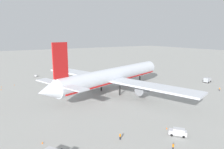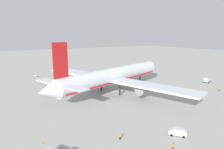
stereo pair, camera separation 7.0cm
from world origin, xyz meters
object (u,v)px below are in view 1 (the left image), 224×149
Objects in this scene: baggage_cart_0 at (36,76)px; traffic_cone_2 at (1,89)px; ground_worker_3 at (120,136)px; traffic_cone_3 at (167,128)px; ground_worker_2 at (220,89)px; ground_worker_0 at (173,147)px; traffic_cone_0 at (1,87)px; service_van at (178,132)px; traffic_cone_4 at (42,142)px; service_truck_4 at (207,80)px; traffic_cone_1 at (14,85)px; airliner at (113,76)px.

baggage_cart_0 is 5.51× the size of traffic_cone_2.
ground_worker_3 is 3.04× the size of traffic_cone_2.
ground_worker_2 is at bearing 15.43° from traffic_cone_3.
baggage_cart_0 is 1.81× the size of ground_worker_0.
ground_worker_0 is 90.22m from traffic_cone_0.
ground_worker_3 is (-14.00, 6.48, -0.18)m from service_van.
traffic_cone_2 is 1.00× the size of traffic_cone_4.
service_truck_4 is 104.76m from traffic_cone_1.
baggage_cart_0 is 104.43m from ground_worker_2.
airliner is at bearing -67.42° from baggage_cart_0.
traffic_cone_0 is 1.00× the size of traffic_cone_4.
baggage_cart_0 is at bearing 79.30° from traffic_cone_4.
traffic_cone_3 is at bearing -62.88° from traffic_cone_2.
ground_worker_0 is 10.59m from traffic_cone_3.
service_truck_4 is at bearing -26.83° from traffic_cone_0.
airliner is at bearing -45.69° from traffic_cone_1.
traffic_cone_4 is at bearing 142.49° from ground_worker_0.
traffic_cone_4 is (4.95, -60.29, 0.00)m from traffic_cone_2.
traffic_cone_0 is at bearing 114.93° from traffic_cone_3.
service_truck_4 is 3.30× the size of ground_worker_3.
traffic_cone_1 is at bearing -129.89° from baggage_cart_0.
ground_worker_3 is 72.26m from traffic_cone_2.
service_van reaches higher than traffic_cone_4.
traffic_cone_0 is at bearing -176.11° from traffic_cone_1.
service_truck_4 is 3.16× the size of ground_worker_2.
service_van is 8.57× the size of traffic_cone_1.
ground_worker_2 is 3.18× the size of traffic_cone_3.
traffic_cone_3 is at bearing -68.97° from traffic_cone_1.
traffic_cone_2 is at bearing -131.42° from baggage_cart_0.
ground_worker_3 is 76.94m from traffic_cone_1.
service_truck_4 reaches higher than traffic_cone_1.
traffic_cone_1 is 9.29m from traffic_cone_2.
service_truck_4 is at bearing 18.31° from ground_worker_3.
traffic_cone_0 and traffic_cone_2 have the same top height.
traffic_cone_2 is at bearing 94.69° from traffic_cone_4.
traffic_cone_4 is at bearing -143.33° from airliner.
ground_worker_0 is 3.05× the size of traffic_cone_0.
traffic_cone_1 is at bearing 141.62° from ground_worker_2.
ground_worker_3 is (-21.59, -37.35, -6.57)m from airliner.
airliner is 56.55m from service_truck_4.
ground_worker_0 is at bearing -74.95° from traffic_cone_1.
airliner reaches higher than traffic_cone_2.
airliner is at bearing 36.67° from traffic_cone_4.
ground_worker_2 is 107.21m from traffic_cone_0.
airliner is 48.81m from traffic_cone_4.
traffic_cone_4 is (-93.66, -16.81, -1.18)m from service_truck_4.
ground_worker_0 reaches higher than traffic_cone_2.
baggage_cart_0 is at bearing 48.58° from traffic_cone_2.
service_truck_4 is 10.05× the size of traffic_cone_3.
ground_worker_3 reaches higher than traffic_cone_4.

